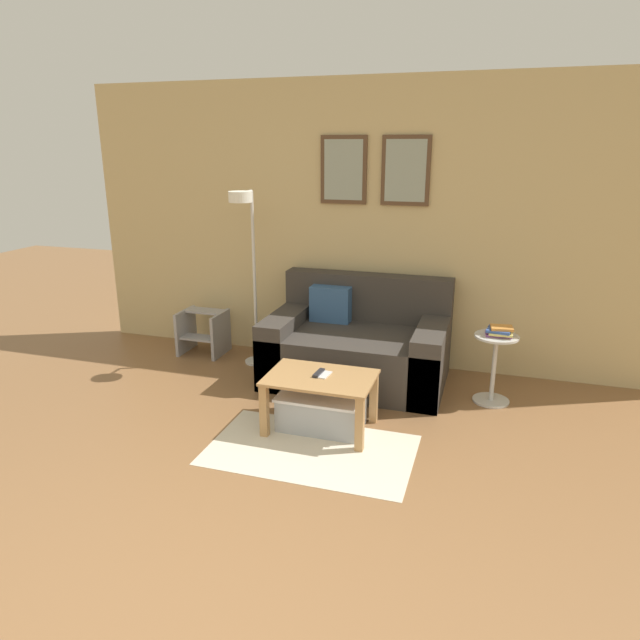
% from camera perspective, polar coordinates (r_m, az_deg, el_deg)
% --- Properties ---
extents(wall_back, '(5.60, 0.09, 2.55)m').
position_cam_1_polar(wall_back, '(5.23, 5.33, 9.37)').
color(wall_back, tan).
rests_on(wall_back, ground_plane).
extents(area_rug, '(1.38, 0.83, 0.01)m').
position_cam_1_polar(area_rug, '(3.97, -0.96, -12.82)').
color(area_rug, beige).
rests_on(area_rug, ground_plane).
extents(couch, '(1.51, 0.98, 0.87)m').
position_cam_1_polar(couch, '(4.98, 3.78, -2.68)').
color(couch, '#38332D').
rests_on(couch, ground_plane).
extents(coffee_table, '(0.76, 0.52, 0.41)m').
position_cam_1_polar(coffee_table, '(4.10, 0.04, -6.79)').
color(coffee_table, '#AD7F4C').
rests_on(coffee_table, ground_plane).
extents(storage_bin, '(0.62, 0.39, 0.26)m').
position_cam_1_polar(storage_bin, '(4.20, 0.17, -9.05)').
color(storage_bin, '#9EA3A8').
rests_on(storage_bin, ground_plane).
extents(floor_lamp, '(0.23, 0.45, 1.61)m').
position_cam_1_polar(floor_lamp, '(5.06, -7.34, 7.34)').
color(floor_lamp, silver).
rests_on(floor_lamp, ground_plane).
extents(side_table, '(0.34, 0.34, 0.56)m').
position_cam_1_polar(side_table, '(4.72, 17.04, -4.07)').
color(side_table, silver).
rests_on(side_table, ground_plane).
extents(book_stack, '(0.21, 0.20, 0.08)m').
position_cam_1_polar(book_stack, '(4.63, 17.56, -1.07)').
color(book_stack, '#8C4C93').
rests_on(book_stack, side_table).
extents(remote_control, '(0.05, 0.15, 0.02)m').
position_cam_1_polar(remote_control, '(4.09, -0.12, -5.32)').
color(remote_control, '#232328').
rests_on(remote_control, coffee_table).
extents(cell_phone, '(0.08, 0.15, 0.01)m').
position_cam_1_polar(cell_phone, '(4.08, 0.45, -5.49)').
color(cell_phone, silver).
rests_on(cell_phone, coffee_table).
extents(step_stool, '(0.42, 0.38, 0.43)m').
position_cam_1_polar(step_stool, '(5.73, -11.62, -1.07)').
color(step_stool, '#99999E').
rests_on(step_stool, ground_plane).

